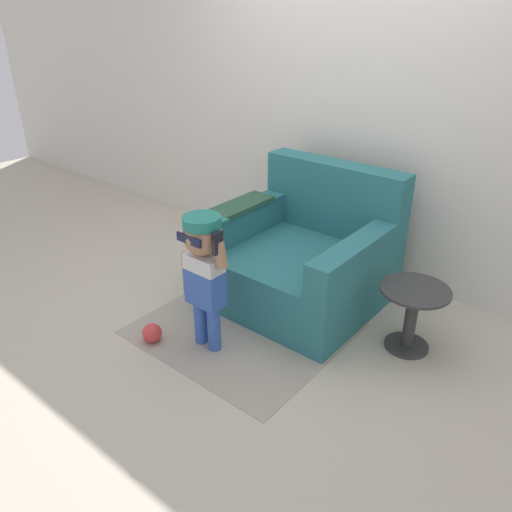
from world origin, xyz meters
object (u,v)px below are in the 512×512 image
at_px(armchair, 304,257).
at_px(side_table, 412,312).
at_px(person_child, 204,263).
at_px(toy_ball, 152,333).

distance_m(armchair, side_table, 0.87).
bearing_deg(person_child, side_table, 38.50).
bearing_deg(armchair, toy_ball, -111.10).
relative_size(armchair, person_child, 1.27).
bearing_deg(side_table, armchair, 173.45).
height_order(armchair, side_table, armchair).
xyz_separation_m(armchair, side_table, (0.86, -0.10, -0.05)).
bearing_deg(person_child, toy_ball, -146.86).
height_order(side_table, toy_ball, side_table).
relative_size(person_child, toy_ball, 6.99).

